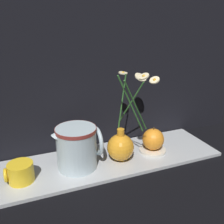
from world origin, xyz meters
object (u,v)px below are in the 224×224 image
object	(u,v)px
ceramic_pitcher	(77,146)
orange_fruit	(153,139)
yellow_mug	(20,172)
vase_with_flowers	(121,145)

from	to	relation	value
ceramic_pitcher	orange_fruit	size ratio (longest dim) A/B	1.79
ceramic_pitcher	orange_fruit	bearing A→B (deg)	-0.43
yellow_mug	orange_fruit	world-z (taller)	orange_fruit
yellow_mug	orange_fruit	distance (m)	0.49
yellow_mug	ceramic_pitcher	xyz separation A→B (m)	(0.19, 0.02, 0.05)
orange_fruit	ceramic_pitcher	bearing A→B (deg)	179.57
yellow_mug	ceramic_pitcher	size ratio (longest dim) A/B	0.55
ceramic_pitcher	orange_fruit	distance (m)	0.30
yellow_mug	ceramic_pitcher	world-z (taller)	ceramic_pitcher
vase_with_flowers	yellow_mug	xyz separation A→B (m)	(-0.35, -0.00, -0.03)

